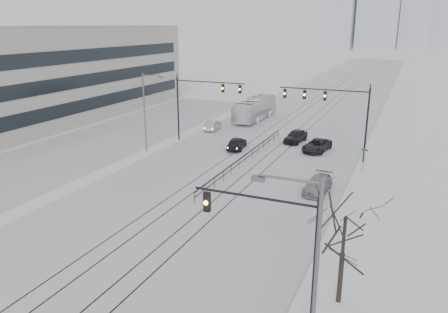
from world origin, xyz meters
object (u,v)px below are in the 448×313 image
at_px(sedan_sb_inner, 237,143).
at_px(box_truck, 255,109).
at_px(sedan_nb_front, 317,145).
at_px(bare_tree, 345,227).
at_px(sedan_sb_outer, 213,125).
at_px(sedan_nb_right, 318,185).
at_px(traffic_mast_near, 281,243).
at_px(sedan_nb_far, 296,136).

relative_size(sedan_sb_inner, box_truck, 0.36).
relative_size(sedan_sb_inner, sedan_nb_front, 0.87).
distance_m(bare_tree, sedan_sb_outer, 40.77).
xyz_separation_m(bare_tree, sedan_sb_outer, (-22.91, 33.51, -3.82)).
xyz_separation_m(sedan_sb_outer, box_truck, (3.05, 8.96, 1.00)).
xyz_separation_m(bare_tree, sedan_sb_inner, (-16.16, 25.74, -3.75)).
relative_size(sedan_nb_front, sedan_nb_right, 1.09).
relative_size(sedan_nb_front, box_truck, 0.42).
distance_m(traffic_mast_near, sedan_nb_far, 35.83).
relative_size(bare_tree, sedan_sb_inner, 1.41).
bearing_deg(sedan_sb_outer, sedan_nb_far, 163.33).
relative_size(bare_tree, sedan_nb_front, 1.22).
distance_m(sedan_nb_front, box_truck, 18.74).
height_order(sedan_sb_outer, box_truck, box_truck).
height_order(sedan_sb_inner, sedan_nb_front, sedan_sb_inner).
distance_m(traffic_mast_near, bare_tree, 3.85).
bearing_deg(sedan_nb_far, box_truck, 137.46).
height_order(traffic_mast_near, bare_tree, traffic_mast_near).
xyz_separation_m(traffic_mast_near, box_truck, (-17.44, 45.48, -2.89)).
bearing_deg(sedan_nb_far, sedan_nb_front, -35.80).
height_order(traffic_mast_near, sedan_sb_inner, traffic_mast_near).
bearing_deg(sedan_sb_inner, traffic_mast_near, 107.83).
bearing_deg(sedan_nb_right, sedan_sb_inner, 142.19).
height_order(sedan_sb_outer, sedan_nb_far, sedan_nb_far).
relative_size(sedan_sb_inner, sedan_nb_far, 0.94).
bearing_deg(box_truck, sedan_nb_right, 121.33).
xyz_separation_m(bare_tree, box_truck, (-19.85, 42.48, -2.81)).
bearing_deg(traffic_mast_near, box_truck, 110.98).
relative_size(traffic_mast_near, sedan_sb_outer, 1.72).
height_order(bare_tree, sedan_sb_inner, bare_tree).
xyz_separation_m(sedan_nb_right, sedan_nb_far, (-6.14, 15.99, 0.12)).
relative_size(sedan_sb_outer, sedan_nb_front, 0.81).
relative_size(traffic_mast_near, sedan_nb_front, 1.40).
bearing_deg(sedan_nb_right, bare_tree, -71.50).
xyz_separation_m(sedan_sb_inner, sedan_sb_outer, (-6.75, 7.77, -0.07)).
bearing_deg(sedan_nb_far, sedan_sb_inner, -126.56).
bearing_deg(sedan_nb_far, traffic_mast_near, -70.06).
distance_m(sedan_nb_far, box_truck, 14.27).
height_order(traffic_mast_near, box_truck, traffic_mast_near).
relative_size(sedan_sb_outer, sedan_nb_right, 0.89).
bearing_deg(sedan_sb_inner, sedan_nb_far, -141.00).
bearing_deg(box_truck, sedan_sb_inner, 103.84).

